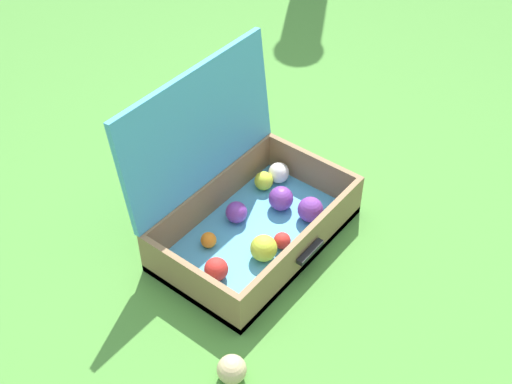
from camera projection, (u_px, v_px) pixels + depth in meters
The scene contains 3 objects.
ground_plane at pixel (265, 253), 2.04m from camera, with size 16.00×16.00×0.00m, color #4C8C38.
open_suitcase at pixel (245, 204), 2.03m from camera, with size 0.61×0.45×0.52m.
stray_ball_on_grass at pixel (232, 369), 1.69m from camera, with size 0.08×0.08×0.08m, color #D1B784.
Camera 1 is at (-1.10, -0.83, 1.52)m, focal length 47.07 mm.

